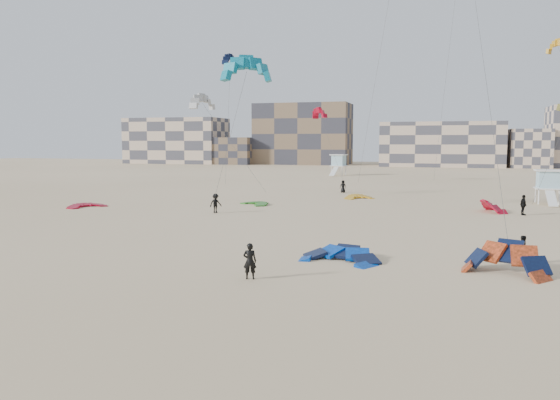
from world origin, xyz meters
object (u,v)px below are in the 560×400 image
(kite_ground_orange, at_px, (504,274))
(kitesurfer_main, at_px, (250,261))
(kite_ground_blue, at_px, (338,261))
(lifeguard_tower_near, at_px, (548,187))

(kite_ground_orange, bearing_deg, kitesurfer_main, -136.86)
(kite_ground_blue, height_order, kite_ground_orange, kite_ground_orange)
(kite_ground_orange, distance_m, lifeguard_tower_near, 36.55)
(lifeguard_tower_near, bearing_deg, kite_ground_orange, -103.06)
(kite_ground_orange, bearing_deg, kite_ground_blue, -161.71)
(kite_ground_blue, height_order, lifeguard_tower_near, lifeguard_tower_near)
(kite_ground_orange, height_order, kitesurfer_main, kite_ground_orange)
(kite_ground_blue, distance_m, lifeguard_tower_near, 38.76)
(kite_ground_blue, relative_size, kitesurfer_main, 2.62)
(kite_ground_orange, xyz_separation_m, kitesurfer_main, (-12.15, -4.51, 0.90))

